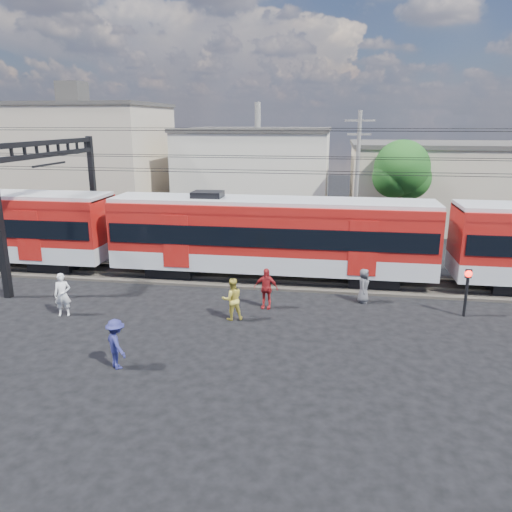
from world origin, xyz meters
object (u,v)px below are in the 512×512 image
object	(u,v)px
pedestrian_a	(63,295)
crossing_signal	(467,284)
commuter_train	(275,234)
pedestrian_c	(116,344)

from	to	relation	value
pedestrian_a	crossing_signal	distance (m)	16.75
pedestrian_a	crossing_signal	size ratio (longest dim) A/B	0.89
commuter_train	pedestrian_a	world-z (taller)	commuter_train
pedestrian_a	pedestrian_c	size ratio (longest dim) A/B	1.08
commuter_train	pedestrian_a	size ratio (longest dim) A/B	27.58
pedestrian_c	crossing_signal	world-z (taller)	crossing_signal
pedestrian_a	pedestrian_c	distance (m)	5.77
commuter_train	crossing_signal	xyz separation A→B (m)	(8.42, -3.64, -0.98)
commuter_train	pedestrian_c	xyz separation A→B (m)	(-3.97, -10.15, -1.56)
commuter_train	pedestrian_c	size ratio (longest dim) A/B	29.72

